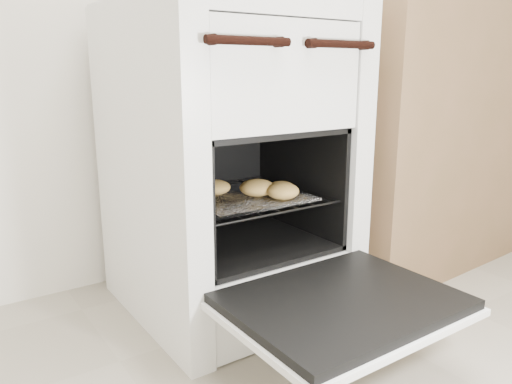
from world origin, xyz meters
The scene contains 6 objects.
stove centered at (0.08, 1.17, 0.45)m, with size 0.60×0.67×0.92m.
oven_door centered at (0.08, 0.66, 0.20)m, with size 0.54×0.42×0.04m.
oven_rack centered at (0.08, 1.10, 0.37)m, with size 0.44×0.42×0.01m.
foil_sheet centered at (0.08, 1.08, 0.37)m, with size 0.34×0.30×0.01m, color white.
baked_rolls centered at (0.11, 1.05, 0.40)m, with size 0.28×0.26×0.05m.
counter centered at (0.95, 1.21, 0.50)m, with size 0.99×0.66×0.99m, color brown.
Camera 1 is at (-0.69, -0.11, 0.74)m, focal length 35.00 mm.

